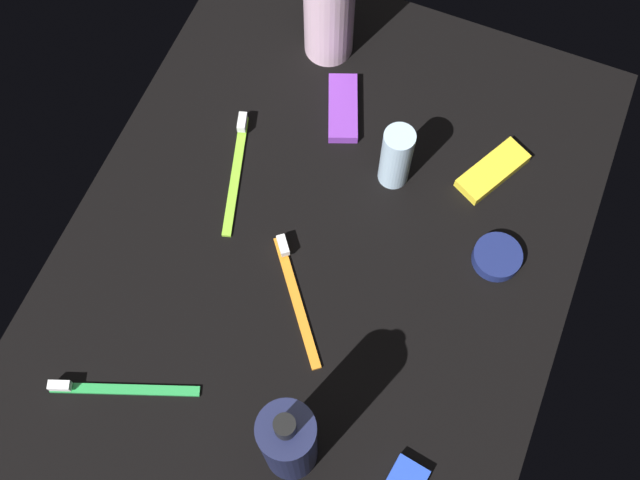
{
  "coord_description": "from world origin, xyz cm",
  "views": [
    {
      "loc": [
        -35.15,
        -14.32,
        93.19
      ],
      "look_at": [
        0.0,
        0.0,
        3.0
      ],
      "focal_mm": 43.67,
      "sensor_mm": 36.0,
      "label": 1
    }
  ],
  "objects_px": {
    "deodorant_stick": "(396,157)",
    "toothbrush_lime": "(237,166)",
    "snack_bar_purple": "(343,108)",
    "toothbrush_green": "(115,389)",
    "snack_bar_yellow": "(493,171)",
    "bodywash_bottle": "(329,9)",
    "toothbrush_orange": "(297,293)",
    "cream_tin_left": "(497,257)",
    "lotion_bottle": "(289,442)"
  },
  "relations": [
    {
      "from": "bodywash_bottle",
      "to": "toothbrush_green",
      "type": "distance_m",
      "value": 0.57
    },
    {
      "from": "toothbrush_green",
      "to": "snack_bar_yellow",
      "type": "relative_size",
      "value": 1.66
    },
    {
      "from": "bodywash_bottle",
      "to": "toothbrush_lime",
      "type": "distance_m",
      "value": 0.25
    },
    {
      "from": "deodorant_stick",
      "to": "toothbrush_orange",
      "type": "bearing_deg",
      "value": 165.14
    },
    {
      "from": "deodorant_stick",
      "to": "snack_bar_purple",
      "type": "bearing_deg",
      "value": 55.01
    },
    {
      "from": "toothbrush_green",
      "to": "snack_bar_yellow",
      "type": "bearing_deg",
      "value": -36.25
    },
    {
      "from": "toothbrush_green",
      "to": "toothbrush_lime",
      "type": "relative_size",
      "value": 0.98
    },
    {
      "from": "toothbrush_green",
      "to": "snack_bar_purple",
      "type": "relative_size",
      "value": 1.66
    },
    {
      "from": "deodorant_stick",
      "to": "cream_tin_left",
      "type": "bearing_deg",
      "value": -111.29
    },
    {
      "from": "bodywash_bottle",
      "to": "deodorant_stick",
      "type": "relative_size",
      "value": 1.74
    },
    {
      "from": "toothbrush_orange",
      "to": "cream_tin_left",
      "type": "distance_m",
      "value": 0.26
    },
    {
      "from": "toothbrush_green",
      "to": "snack_bar_yellow",
      "type": "distance_m",
      "value": 0.56
    },
    {
      "from": "deodorant_stick",
      "to": "toothbrush_lime",
      "type": "bearing_deg",
      "value": 109.02
    },
    {
      "from": "lotion_bottle",
      "to": "cream_tin_left",
      "type": "xyz_separation_m",
      "value": [
        0.32,
        -0.15,
        -0.08
      ]
    },
    {
      "from": "deodorant_stick",
      "to": "bodywash_bottle",
      "type": "bearing_deg",
      "value": 44.3
    },
    {
      "from": "bodywash_bottle",
      "to": "cream_tin_left",
      "type": "distance_m",
      "value": 0.4
    },
    {
      "from": "deodorant_stick",
      "to": "cream_tin_left",
      "type": "height_order",
      "value": "deodorant_stick"
    },
    {
      "from": "deodorant_stick",
      "to": "toothbrush_orange",
      "type": "distance_m",
      "value": 0.22
    },
    {
      "from": "toothbrush_orange",
      "to": "cream_tin_left",
      "type": "bearing_deg",
      "value": -57.32
    },
    {
      "from": "lotion_bottle",
      "to": "bodywash_bottle",
      "type": "distance_m",
      "value": 0.58
    },
    {
      "from": "deodorant_stick",
      "to": "toothbrush_green",
      "type": "distance_m",
      "value": 0.45
    },
    {
      "from": "deodorant_stick",
      "to": "snack_bar_yellow",
      "type": "xyz_separation_m",
      "value": [
        0.05,
        -0.12,
        -0.05
      ]
    },
    {
      "from": "lotion_bottle",
      "to": "deodorant_stick",
      "type": "relative_size",
      "value": 1.92
    },
    {
      "from": "lotion_bottle",
      "to": "snack_bar_purple",
      "type": "height_order",
      "value": "lotion_bottle"
    },
    {
      "from": "toothbrush_lime",
      "to": "snack_bar_yellow",
      "type": "distance_m",
      "value": 0.34
    },
    {
      "from": "toothbrush_orange",
      "to": "cream_tin_left",
      "type": "xyz_separation_m",
      "value": [
        0.14,
        -0.22,
        0.0
      ]
    },
    {
      "from": "deodorant_stick",
      "to": "snack_bar_yellow",
      "type": "relative_size",
      "value": 1.01
    },
    {
      "from": "bodywash_bottle",
      "to": "snack_bar_purple",
      "type": "distance_m",
      "value": 0.13
    },
    {
      "from": "toothbrush_green",
      "to": "bodywash_bottle",
      "type": "bearing_deg",
      "value": -5.13
    },
    {
      "from": "lotion_bottle",
      "to": "snack_bar_purple",
      "type": "distance_m",
      "value": 0.48
    },
    {
      "from": "lotion_bottle",
      "to": "snack_bar_yellow",
      "type": "distance_m",
      "value": 0.46
    },
    {
      "from": "lotion_bottle",
      "to": "toothbrush_green",
      "type": "bearing_deg",
      "value": 92.78
    },
    {
      "from": "lotion_bottle",
      "to": "bodywash_bottle",
      "type": "relative_size",
      "value": 1.1
    },
    {
      "from": "toothbrush_orange",
      "to": "snack_bar_purple",
      "type": "bearing_deg",
      "value": 9.45
    },
    {
      "from": "cream_tin_left",
      "to": "snack_bar_purple",
      "type": "bearing_deg",
      "value": 63.12
    },
    {
      "from": "toothbrush_lime",
      "to": "toothbrush_orange",
      "type": "bearing_deg",
      "value": -133.06
    },
    {
      "from": "cream_tin_left",
      "to": "snack_bar_yellow",
      "type": "bearing_deg",
      "value": 19.59
    },
    {
      "from": "toothbrush_orange",
      "to": "cream_tin_left",
      "type": "height_order",
      "value": "toothbrush_orange"
    },
    {
      "from": "snack_bar_purple",
      "to": "cream_tin_left",
      "type": "height_order",
      "value": "cream_tin_left"
    },
    {
      "from": "deodorant_stick",
      "to": "snack_bar_purple",
      "type": "height_order",
      "value": "deodorant_stick"
    },
    {
      "from": "snack_bar_purple",
      "to": "lotion_bottle",
      "type": "bearing_deg",
      "value": 172.65
    },
    {
      "from": "toothbrush_orange",
      "to": "toothbrush_lime",
      "type": "bearing_deg",
      "value": 46.94
    },
    {
      "from": "deodorant_stick",
      "to": "toothbrush_green",
      "type": "xyz_separation_m",
      "value": [
        -0.4,
        0.21,
        -0.05
      ]
    },
    {
      "from": "lotion_bottle",
      "to": "cream_tin_left",
      "type": "distance_m",
      "value": 0.36
    },
    {
      "from": "toothbrush_lime",
      "to": "snack_bar_purple",
      "type": "height_order",
      "value": "toothbrush_lime"
    },
    {
      "from": "toothbrush_green",
      "to": "toothbrush_lime",
      "type": "height_order",
      "value": "same"
    },
    {
      "from": "lotion_bottle",
      "to": "toothbrush_lime",
      "type": "xyz_separation_m",
      "value": [
        0.32,
        0.22,
        -0.08
      ]
    },
    {
      "from": "toothbrush_lime",
      "to": "snack_bar_yellow",
      "type": "relative_size",
      "value": 1.69
    },
    {
      "from": "snack_bar_yellow",
      "to": "cream_tin_left",
      "type": "xyz_separation_m",
      "value": [
        -0.12,
        -0.04,
        0.0
      ]
    },
    {
      "from": "toothbrush_lime",
      "to": "cream_tin_left",
      "type": "bearing_deg",
      "value": -89.27
    }
  ]
}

